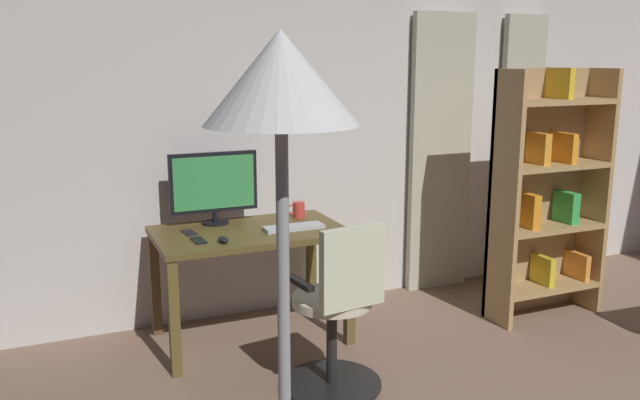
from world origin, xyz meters
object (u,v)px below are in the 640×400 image
(computer_monitor, at_px, (214,184))
(computer_mouse, at_px, (223,240))
(mug_tea, at_px, (298,210))
(cell_phone_by_monitor, at_px, (189,233))
(floor_lamp, at_px, (282,153))
(cell_phone_face_up, at_px, (199,241))
(office_chair, at_px, (338,315))
(computer_keyboard, at_px, (294,227))
(bookshelf, at_px, (545,194))
(desk, at_px, (250,245))

(computer_monitor, height_order, computer_mouse, computer_monitor)
(mug_tea, bearing_deg, cell_phone_by_monitor, 9.64)
(cell_phone_by_monitor, distance_m, floor_lamp, 2.77)
(cell_phone_face_up, bearing_deg, mug_tea, -161.10)
(mug_tea, bearing_deg, computer_monitor, -5.65)
(floor_lamp, bearing_deg, office_chair, -118.81)
(computer_keyboard, relative_size, bookshelf, 0.22)
(cell_phone_by_monitor, bearing_deg, mug_tea, -176.36)
(computer_keyboard, distance_m, cell_phone_by_monitor, 0.66)
(cell_phone_face_up, bearing_deg, office_chair, 122.81)
(desk, xyz_separation_m, floor_lamp, (0.70, 2.55, 0.98))
(cell_phone_face_up, bearing_deg, bookshelf, 170.14)
(bookshelf, bearing_deg, computer_monitor, -15.66)
(computer_keyboard, bearing_deg, computer_mouse, 14.19)
(computer_monitor, relative_size, floor_lamp, 0.31)
(computer_keyboard, relative_size, computer_mouse, 3.92)
(computer_keyboard, xyz_separation_m, cell_phone_by_monitor, (0.64, -0.15, -0.01))
(cell_phone_face_up, distance_m, mug_tea, 0.84)
(desk, xyz_separation_m, office_chair, (-0.21, 0.90, -0.18))
(desk, distance_m, cell_phone_by_monitor, 0.40)
(computer_keyboard, bearing_deg, bookshelf, 171.15)
(desk, distance_m, office_chair, 0.94)
(computer_monitor, relative_size, computer_keyboard, 1.49)
(desk, relative_size, mug_tea, 9.18)
(mug_tea, distance_m, floor_lamp, 3.07)
(mug_tea, height_order, bookshelf, bookshelf)
(computer_mouse, bearing_deg, cell_phone_face_up, -32.31)
(cell_phone_by_monitor, bearing_deg, computer_monitor, -144.41)
(desk, bearing_deg, computer_mouse, 44.03)
(desk, height_order, office_chair, office_chair)
(desk, relative_size, floor_lamp, 0.64)
(mug_tea, distance_m, bookshelf, 1.75)
(office_chair, height_order, cell_phone_face_up, office_chair)
(desk, distance_m, bookshelf, 2.12)
(cell_phone_by_monitor, xyz_separation_m, cell_phone_face_up, (-0.01, 0.20, 0.00))
(computer_monitor, xyz_separation_m, bookshelf, (-2.23, 0.63, -0.13))
(bookshelf, distance_m, floor_lamp, 3.59)
(bookshelf, bearing_deg, cell_phone_by_monitor, -10.09)
(office_chair, xyz_separation_m, mug_tea, (-0.20, -1.09, 0.34))
(cell_phone_by_monitor, bearing_deg, cell_phone_face_up, 87.79)
(bookshelf, xyz_separation_m, floor_lamp, (2.77, 2.17, 0.74))
(mug_tea, height_order, floor_lamp, floor_lamp)
(office_chair, distance_m, bookshelf, 1.97)
(office_chair, relative_size, mug_tea, 7.55)
(office_chair, bearing_deg, bookshelf, 8.12)
(computer_keyboard, bearing_deg, mug_tea, -116.67)
(desk, distance_m, computer_keyboard, 0.31)
(desk, bearing_deg, computer_keyboard, 159.76)
(computer_mouse, bearing_deg, bookshelf, 176.16)
(desk, bearing_deg, bookshelf, 169.62)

